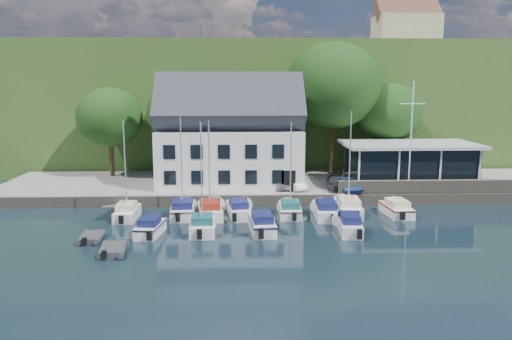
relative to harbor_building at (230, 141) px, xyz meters
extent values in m
plane|color=black|center=(7.00, -16.50, -5.35)|extent=(180.00, 180.00, 0.00)
cube|color=gray|center=(7.00, 1.00, -4.85)|extent=(60.00, 13.00, 1.00)
cube|color=#6A6255|center=(7.00, -5.50, -4.85)|extent=(60.00, 0.30, 1.00)
cube|color=#385921|center=(7.00, 45.50, 2.65)|extent=(160.00, 75.00, 16.00)
cube|color=olive|center=(15.00, 53.50, 10.80)|extent=(50.00, 30.00, 0.30)
cube|color=#6A6255|center=(19.00, -5.10, -3.75)|extent=(18.00, 0.50, 1.20)
imported|color=#B4B4B9|center=(4.79, -2.66, -3.76)|extent=(2.04, 3.65, 1.17)
imported|color=white|center=(6.26, -3.04, -3.79)|extent=(2.10, 3.59, 1.12)
imported|color=#2E2E33|center=(10.15, -2.92, -3.74)|extent=(2.28, 4.40, 1.22)
imported|color=#2F548F|center=(11.03, -3.76, -3.70)|extent=(2.32, 4.04, 1.30)
camera|label=1|loc=(0.70, -49.48, 5.75)|focal=35.00mm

